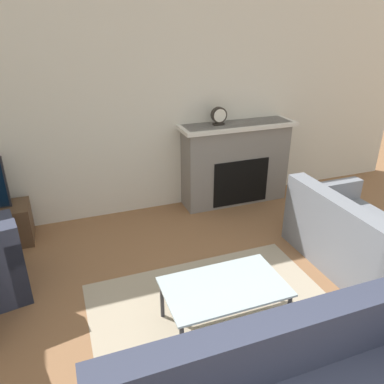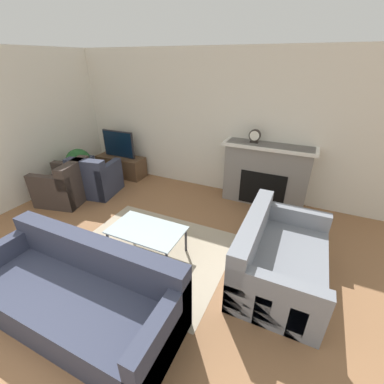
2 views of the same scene
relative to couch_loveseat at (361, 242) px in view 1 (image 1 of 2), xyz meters
name	(u,v)px [view 1 (image 1 of 2)]	position (x,y,z in m)	size (l,w,h in m)	color
wall_back	(130,113)	(-1.95, 2.13, 1.06)	(8.52, 0.06, 2.70)	silver
area_rug	(221,320)	(-1.72, -0.25, -0.28)	(2.22, 1.81, 0.00)	#B7A88E
fireplace	(236,162)	(-0.55, 1.90, 0.32)	(1.61, 0.46, 1.15)	gray
couch_loveseat	(361,242)	(0.00, 0.00, 0.00)	(0.99, 1.55, 0.82)	gray
coffee_table	(224,289)	(-1.72, -0.29, 0.09)	(1.02, 0.61, 0.41)	#333338
mantel_clock	(219,116)	(-0.82, 1.90, 0.99)	(0.21, 0.07, 0.24)	#28231E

